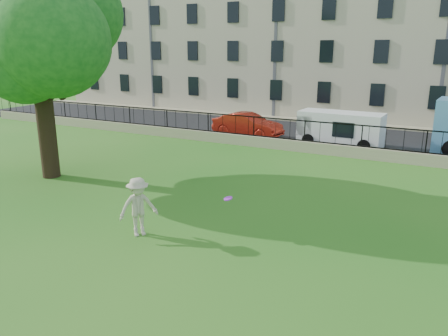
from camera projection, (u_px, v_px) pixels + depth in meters
The scene contains 11 objects.
ground at pixel (183, 231), 13.56m from camera, with size 120.00×120.00×0.00m, color #1F6718.
retaining_wall at pixel (304, 146), 23.69m from camera, with size 50.00×0.40×0.60m, color gray.
iron_railing at pixel (305, 131), 23.46m from camera, with size 50.00×0.05×1.13m.
street at pixel (327, 137), 27.77m from camera, with size 60.00×9.00×0.01m, color black.
sidewalk at pixel (346, 124), 32.18m from camera, with size 60.00×1.40×0.12m, color gray.
building_row at pixel (368, 29), 35.17m from camera, with size 56.40×10.40×13.80m.
tree at pixel (34, 26), 17.68m from camera, with size 7.87×6.07×9.63m.
man at pixel (138, 207), 13.02m from camera, with size 1.17×0.67×1.81m, color #BFB69B.
frisbee at pixel (228, 198), 13.14m from camera, with size 0.27×0.27×0.03m, color #B029EB.
red_sedan at pixel (248, 125), 27.65m from camera, with size 1.57×4.49×1.48m, color #B42416.
white_van at pixel (340, 129), 24.94m from camera, with size 4.65×1.81×1.95m, color white.
Camera 1 is at (7.01, -10.48, 5.51)m, focal length 35.00 mm.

